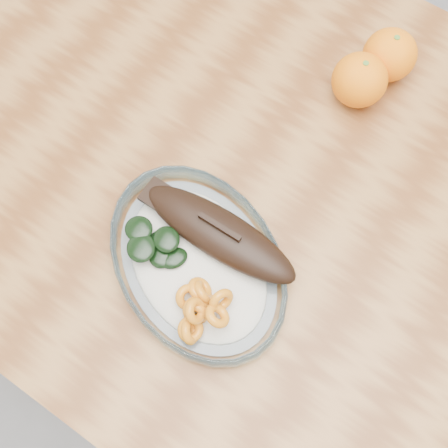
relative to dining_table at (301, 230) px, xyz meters
The scene contains 5 objects.
ground 0.65m from the dining_table, ahead, with size 3.00×3.00×0.00m, color slate.
dining_table is the anchor object (origin of this frame).
plated_meal 0.21m from the dining_table, 116.18° to the right, with size 0.66×0.66×0.08m.
orange_left 0.28m from the dining_table, 94.93° to the left, with size 0.08×0.08×0.08m, color #FF6505.
orange_right 0.23m from the dining_table, 101.05° to the left, with size 0.08×0.08×0.08m, color #FF6505.
Camera 1 is at (0.07, -0.31, 1.44)m, focal length 45.00 mm.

